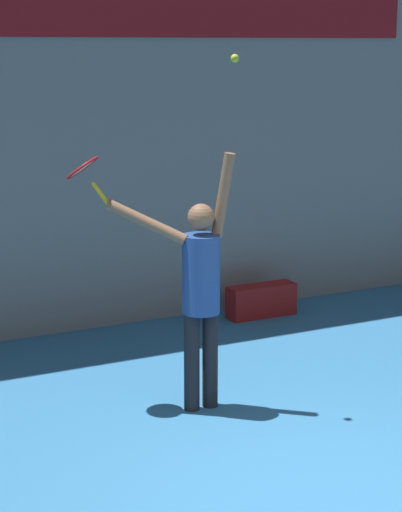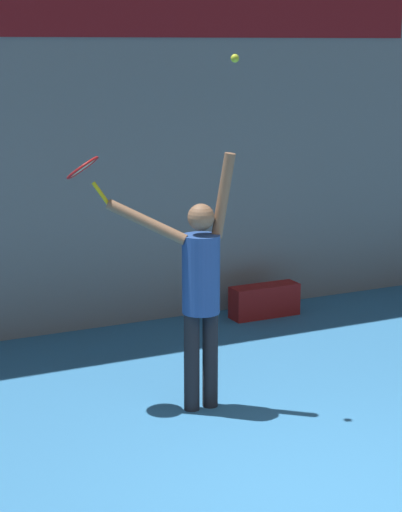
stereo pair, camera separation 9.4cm
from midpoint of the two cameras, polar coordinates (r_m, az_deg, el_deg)
The scene contains 6 objects.
back_wall at distance 9.66m, azimuth -6.98°, elevation 10.01°, with size 18.00×0.10×5.00m.
sponsor_banner at distance 9.60m, azimuth -7.00°, elevation 15.27°, with size 7.59×0.02×0.69m.
tennis_player at distance 7.53m, azimuth -0.46°, elevation -1.77°, with size 0.96×0.60×2.14m.
tennis_racket at distance 7.52m, azimuth -7.59°, elevation 5.26°, with size 0.40×0.41×0.40m.
tennis_ball at distance 7.29m, azimuth 1.72°, elevation 12.07°, with size 0.07×0.07×0.07m.
equipment_bag at distance 10.36m, azimuth 3.47°, elevation -2.75°, with size 0.79×0.25×0.36m.
Camera 1 is at (-3.34, -4.32, 2.98)m, focal length 65.00 mm.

